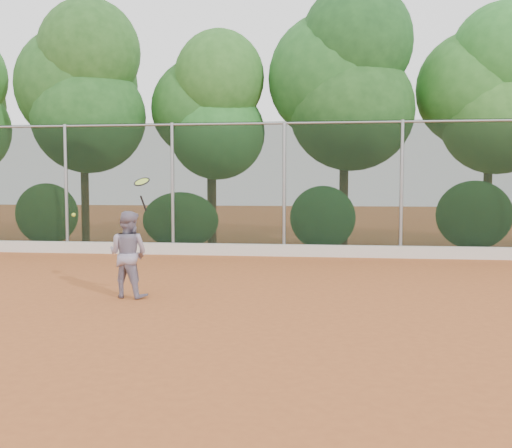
# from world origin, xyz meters

# --- Properties ---
(ground) EXTENTS (80.00, 80.00, 0.00)m
(ground) POSITION_xyz_m (0.00, 0.00, 0.00)
(ground) COLOR #A85527
(ground) RESTS_ON ground
(concrete_curb) EXTENTS (24.00, 0.20, 0.30)m
(concrete_curb) POSITION_xyz_m (0.00, 6.82, 0.15)
(concrete_curb) COLOR silver
(concrete_curb) RESTS_ON ground
(tennis_player) EXTENTS (0.80, 0.68, 1.44)m
(tennis_player) POSITION_xyz_m (-2.16, 1.15, 0.72)
(tennis_player) COLOR gray
(tennis_player) RESTS_ON ground
(chainlink_fence) EXTENTS (24.09, 0.09, 3.50)m
(chainlink_fence) POSITION_xyz_m (-0.00, 7.00, 1.86)
(chainlink_fence) COLOR black
(chainlink_fence) RESTS_ON ground
(foliage_backdrop) EXTENTS (23.70, 3.63, 7.55)m
(foliage_backdrop) POSITION_xyz_m (-0.55, 8.98, 4.40)
(foliage_backdrop) COLOR #3D2717
(foliage_backdrop) RESTS_ON ground
(tennis_racket) EXTENTS (0.33, 0.32, 0.55)m
(tennis_racket) POSITION_xyz_m (-1.89, 1.10, 1.88)
(tennis_racket) COLOR black
(tennis_racket) RESTS_ON ground
(tennis_ball_in_flight) EXTENTS (0.07, 0.07, 0.07)m
(tennis_ball_in_flight) POSITION_xyz_m (-3.27, 1.53, 1.34)
(tennis_ball_in_flight) COLOR #B5CB2E
(tennis_ball_in_flight) RESTS_ON ground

